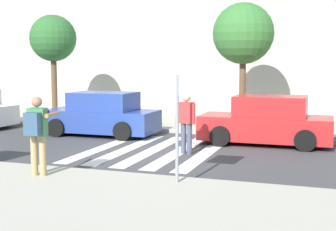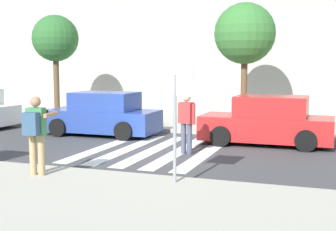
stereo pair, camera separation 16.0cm
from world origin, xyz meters
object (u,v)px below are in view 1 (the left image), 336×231
street_tree_center (243,34)px  stop_sign (177,92)px  photographer_with_backpack (37,129)px  pedestrian_crossing (186,120)px  parked_car_red (267,122)px  parked_car_blue (101,115)px  street_tree_west (53,39)px

street_tree_center → stop_sign: bearing=-88.7°
photographer_with_backpack → street_tree_center: (2.84, 8.98, 2.47)m
photographer_with_backpack → street_tree_center: 9.73m
photographer_with_backpack → street_tree_center: size_ratio=0.37×
pedestrian_crossing → parked_car_red: pedestrian_crossing is taller
parked_car_blue → parked_car_red: (5.85, 0.00, 0.00)m
stop_sign → street_tree_center: bearing=91.3°
stop_sign → street_tree_center: size_ratio=0.55×
pedestrian_crossing → parked_car_red: size_ratio=0.42×
pedestrian_crossing → street_tree_center: street_tree_center is taller
stop_sign → street_tree_west: size_ratio=0.57×
parked_car_blue → street_tree_center: (4.61, 2.53, 2.91)m
photographer_with_backpack → parked_car_blue: bearing=105.4°
parked_car_blue → parked_car_red: same height
street_tree_west → street_tree_center: street_tree_center is taller
photographer_with_backpack → parked_car_red: 7.64m
photographer_with_backpack → parked_car_blue: photographer_with_backpack is taller
parked_car_blue → street_tree_west: bearing=146.3°
stop_sign → street_tree_west: 11.66m
stop_sign → street_tree_center: 8.68m
pedestrian_crossing → street_tree_west: bearing=147.7°
stop_sign → parked_car_blue: stop_sign is taller
stop_sign → photographer_with_backpack: (-3.02, -0.46, -0.82)m
street_tree_center → parked_car_red: bearing=-63.9°
parked_car_blue → pedestrian_crossing: bearing=-31.1°
parked_car_red → stop_sign: bearing=-100.0°
parked_car_blue → street_tree_west: (-3.33, 2.22, 2.85)m
parked_car_red → street_tree_west: size_ratio=0.92×
street_tree_west → street_tree_center: 7.95m
stop_sign → street_tree_west: (-8.13, 8.21, 1.58)m
parked_car_red → street_tree_west: (-9.19, 2.22, 2.85)m
pedestrian_crossing → parked_car_red: 3.07m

